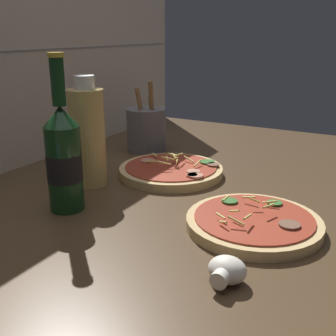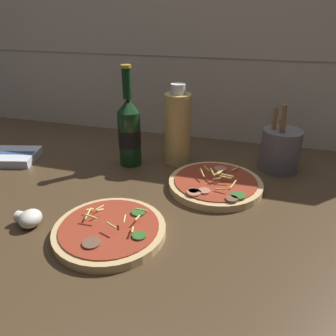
{
  "view_description": "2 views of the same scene",
  "coord_description": "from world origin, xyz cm",
  "px_view_note": "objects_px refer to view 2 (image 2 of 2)",
  "views": [
    {
      "loc": [
        -60.49,
        -34.42,
        34.42
      ],
      "look_at": [
        6.72,
        2.95,
        9.28
      ],
      "focal_mm": 45.0,
      "sensor_mm": 36.0,
      "label": 1
    },
    {
      "loc": [
        29.97,
        -64.3,
        43.95
      ],
      "look_at": [
        8.67,
        7.37,
        7.69
      ],
      "focal_mm": 35.0,
      "sensor_mm": 36.0,
      "label": 2
    }
  ],
  "objects_px": {
    "utensil_crock": "(280,149)",
    "pizza_near": "(110,230)",
    "pizza_far": "(215,184)",
    "dish_towel": "(12,156)",
    "mushroom_left": "(29,218)",
    "beer_bottle": "(129,131)",
    "oil_bottle": "(178,128)"
  },
  "relations": [
    {
      "from": "utensil_crock",
      "to": "pizza_near",
      "type": "bearing_deg",
      "value": -128.22
    },
    {
      "from": "pizza_far",
      "to": "dish_towel",
      "type": "height_order",
      "value": "pizza_far"
    },
    {
      "from": "mushroom_left",
      "to": "dish_towel",
      "type": "xyz_separation_m",
      "value": [
        -0.27,
        0.27,
        -0.01
      ]
    },
    {
      "from": "pizza_near",
      "to": "beer_bottle",
      "type": "bearing_deg",
      "value": 105.28
    },
    {
      "from": "beer_bottle",
      "to": "utensil_crock",
      "type": "height_order",
      "value": "beer_bottle"
    },
    {
      "from": "beer_bottle",
      "to": "mushroom_left",
      "type": "bearing_deg",
      "value": -103.61
    },
    {
      "from": "beer_bottle",
      "to": "oil_bottle",
      "type": "relative_size",
      "value": 1.22
    },
    {
      "from": "pizza_far",
      "to": "dish_towel",
      "type": "relative_size",
      "value": 1.41
    },
    {
      "from": "dish_towel",
      "to": "pizza_far",
      "type": "bearing_deg",
      "value": 0.35
    },
    {
      "from": "pizza_far",
      "to": "mushroom_left",
      "type": "height_order",
      "value": "pizza_far"
    },
    {
      "from": "pizza_near",
      "to": "dish_towel",
      "type": "bearing_deg",
      "value": 150.63
    },
    {
      "from": "pizza_far",
      "to": "pizza_near",
      "type": "bearing_deg",
      "value": -124.46
    },
    {
      "from": "mushroom_left",
      "to": "oil_bottle",
      "type": "bearing_deg",
      "value": 61.95
    },
    {
      "from": "pizza_near",
      "to": "oil_bottle",
      "type": "bearing_deg",
      "value": 84.24
    },
    {
      "from": "pizza_near",
      "to": "mushroom_left",
      "type": "xyz_separation_m",
      "value": [
        -0.18,
        -0.02,
        0.01
      ]
    },
    {
      "from": "pizza_near",
      "to": "utensil_crock",
      "type": "relative_size",
      "value": 1.19
    },
    {
      "from": "beer_bottle",
      "to": "oil_bottle",
      "type": "height_order",
      "value": "beer_bottle"
    },
    {
      "from": "beer_bottle",
      "to": "dish_towel",
      "type": "bearing_deg",
      "value": -167.1
    },
    {
      "from": "pizza_near",
      "to": "mushroom_left",
      "type": "bearing_deg",
      "value": -173.51
    },
    {
      "from": "pizza_near",
      "to": "oil_bottle",
      "type": "relative_size",
      "value": 0.98
    },
    {
      "from": "beer_bottle",
      "to": "dish_towel",
      "type": "distance_m",
      "value": 0.37
    },
    {
      "from": "pizza_far",
      "to": "beer_bottle",
      "type": "bearing_deg",
      "value": 163.73
    },
    {
      "from": "pizza_far",
      "to": "utensil_crock",
      "type": "bearing_deg",
      "value": 46.59
    },
    {
      "from": "pizza_far",
      "to": "beer_bottle",
      "type": "relative_size",
      "value": 0.84
    },
    {
      "from": "pizza_far",
      "to": "oil_bottle",
      "type": "xyz_separation_m",
      "value": [
        -0.14,
        0.13,
        0.1
      ]
    },
    {
      "from": "beer_bottle",
      "to": "dish_towel",
      "type": "xyz_separation_m",
      "value": [
        -0.35,
        -0.08,
        -0.09
      ]
    },
    {
      "from": "utensil_crock",
      "to": "oil_bottle",
      "type": "bearing_deg",
      "value": -173.19
    },
    {
      "from": "pizza_near",
      "to": "dish_towel",
      "type": "relative_size",
      "value": 1.35
    },
    {
      "from": "pizza_far",
      "to": "oil_bottle",
      "type": "bearing_deg",
      "value": 136.71
    },
    {
      "from": "oil_bottle",
      "to": "utensil_crock",
      "type": "distance_m",
      "value": 0.3
    },
    {
      "from": "beer_bottle",
      "to": "mushroom_left",
      "type": "xyz_separation_m",
      "value": [
        -0.09,
        -0.35,
        -0.08
      ]
    },
    {
      "from": "pizza_far",
      "to": "mushroom_left",
      "type": "distance_m",
      "value": 0.45
    }
  ]
}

